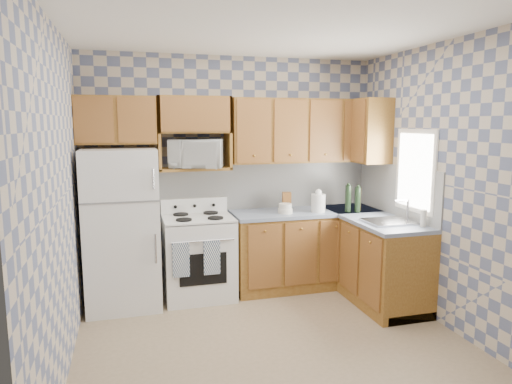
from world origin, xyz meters
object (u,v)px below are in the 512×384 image
(microwave, at_px, (197,153))
(refrigerator, at_px, (122,229))
(stove_body, at_px, (199,258))
(electric_kettle, at_px, (318,203))

(microwave, bearing_deg, refrigerator, -153.81)
(refrigerator, distance_m, stove_body, 0.89)
(refrigerator, height_order, stove_body, refrigerator)
(microwave, xyz_separation_m, electric_kettle, (1.37, -0.21, -0.58))
(refrigerator, relative_size, electric_kettle, 8.03)
(refrigerator, distance_m, electric_kettle, 2.20)
(stove_body, height_order, microwave, microwave)
(stove_body, distance_m, microwave, 1.16)
(microwave, relative_size, electric_kettle, 2.73)
(refrigerator, distance_m, microwave, 1.13)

